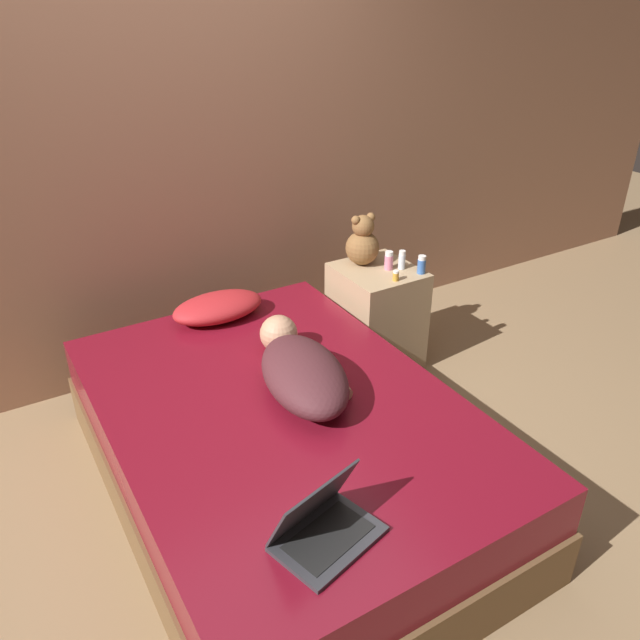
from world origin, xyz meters
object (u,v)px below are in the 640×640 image
object	(u,v)px
teddy_bear	(363,243)
bottle_blue	(422,265)
pillow	(218,307)
bottle_clear	(402,260)
laptop	(323,525)
bottle_amber	(396,276)
person_lying	(301,369)
bottle_pink	(389,261)

from	to	relation	value
teddy_bear	bottle_blue	size ratio (longest dim) A/B	2.86
pillow	bottle_clear	size ratio (longest dim) A/B	4.49
laptop	teddy_bear	bearing A→B (deg)	36.65
pillow	bottle_clear	distance (m)	1.03
pillow	bottle_amber	bearing A→B (deg)	-20.26
pillow	person_lying	size ratio (longest dim) A/B	0.61
pillow	bottle_amber	world-z (taller)	bottle_amber
bottle_blue	teddy_bear	bearing A→B (deg)	126.70
bottle_clear	bottle_blue	world-z (taller)	bottle_clear
teddy_bear	bottle_blue	world-z (taller)	teddy_bear
laptop	teddy_bear	world-z (taller)	teddy_bear
bottle_clear	laptop	bearing A→B (deg)	-134.94
teddy_bear	bottle_clear	size ratio (longest dim) A/B	2.74
laptop	bottle_clear	world-z (taller)	bottle_clear
pillow	laptop	distance (m)	1.53
bottle_pink	bottle_clear	world-z (taller)	bottle_clear
bottle_clear	teddy_bear	bearing A→B (deg)	131.19
bottle_blue	bottle_pink	bearing A→B (deg)	131.84
pillow	teddy_bear	world-z (taller)	teddy_bear
person_lying	laptop	bearing A→B (deg)	-103.42
bottle_pink	bottle_blue	world-z (taller)	bottle_pink
pillow	person_lying	distance (m)	0.76
teddy_bear	bottle_pink	distance (m)	0.18
pillow	teddy_bear	distance (m)	0.87
teddy_bear	bottle_pink	bearing A→B (deg)	-59.06
bottle_pink	bottle_blue	xyz separation A→B (m)	(0.12, -0.13, -0.00)
pillow	bottle_blue	xyz separation A→B (m)	(1.05, -0.32, 0.12)
bottle_pink	bottle_blue	bearing A→B (deg)	-48.16
person_lying	bottle_clear	bearing A→B (deg)	41.50
pillow	bottle_blue	bearing A→B (deg)	-16.88
bottle_clear	bottle_amber	size ratio (longest dim) A/B	1.88
laptop	bottle_clear	bearing A→B (deg)	29.68
person_lying	bottle_blue	bearing A→B (deg)	35.39
laptop	bottle_pink	size ratio (longest dim) A/B	3.61
bottle_clear	bottle_blue	xyz separation A→B (m)	(0.05, -0.10, -0.00)
pillow	bottle_amber	distance (m)	0.94
bottle_pink	bottle_clear	distance (m)	0.07
person_lying	bottle_clear	world-z (taller)	bottle_clear
bottle_clear	bottle_blue	size ratio (longest dim) A/B	1.04
bottle_pink	bottle_amber	bearing A→B (deg)	-111.67
pillow	bottle_amber	size ratio (longest dim) A/B	8.43
pillow	laptop	xyz separation A→B (m)	(-0.28, -1.50, -0.01)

